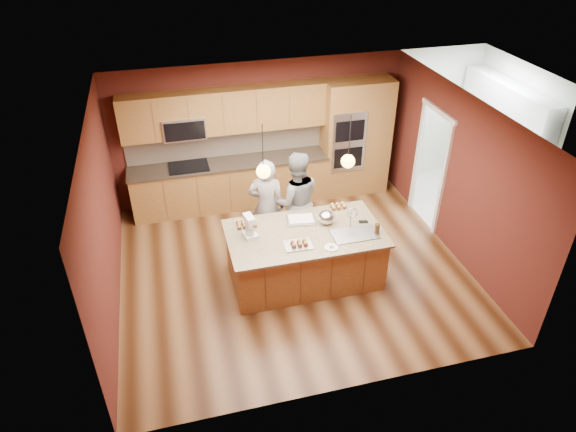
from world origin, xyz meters
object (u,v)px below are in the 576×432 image
object	(u,v)px
person_right	(296,201)
stand_mixer	(250,228)
mixing_bowl	(326,217)
person_left	(267,206)
island	(306,255)

from	to	relation	value
person_right	stand_mixer	size ratio (longest dim) A/B	5.01
person_right	mixing_bowl	bearing A→B (deg)	116.19
mixing_bowl	person_left	bearing A→B (deg)	136.32
person_right	mixing_bowl	world-z (taller)	person_right
person_right	mixing_bowl	size ratio (longest dim) A/B	6.79
island	person_right	bearing A→B (deg)	84.64
stand_mixer	mixing_bowl	bearing A→B (deg)	-8.88
mixing_bowl	island	bearing A→B (deg)	-155.68
island	person_left	bearing A→B (deg)	113.96
person_left	mixing_bowl	distance (m)	1.09
person_right	stand_mixer	bearing A→B (deg)	45.61
island	person_left	distance (m)	1.08
island	person_right	distance (m)	1.02
person_left	person_right	bearing A→B (deg)	-162.20
stand_mixer	mixing_bowl	distance (m)	1.22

